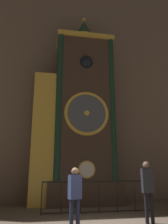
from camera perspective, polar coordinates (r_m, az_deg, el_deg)
name	(u,v)px	position (r m, az deg, el deg)	size (l,w,h in m)	color
cathedral_back_wall	(75,67)	(13.24, -2.30, 11.58)	(24.00, 0.32, 14.90)	#7A6656
clock_tower	(78,116)	(11.00, -1.70, -1.11)	(4.24, 1.78, 10.02)	#423328
railing_fence	(99,195)	(8.81, 3.97, -20.81)	(4.30, 0.05, 1.15)	black
visitor_near	(75,191)	(6.50, -2.40, -19.99)	(0.39, 0.31, 1.63)	#1B213A
visitor_far	(148,185)	(7.42, 16.28, -17.81)	(0.36, 0.26, 1.82)	black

